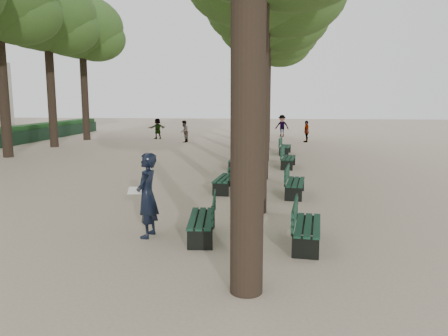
# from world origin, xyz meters

# --- Properties ---
(ground) EXTENTS (120.00, 120.00, 0.00)m
(ground) POSITION_xyz_m (0.00, 0.00, 0.00)
(ground) COLOR tan
(ground) RESTS_ON ground
(tree_central_3) EXTENTS (6.00, 6.00, 9.95)m
(tree_central_3) POSITION_xyz_m (1.50, 13.00, 7.65)
(tree_central_3) COLOR #33261C
(tree_central_3) RESTS_ON ground
(tree_central_4) EXTENTS (6.00, 6.00, 9.95)m
(tree_central_4) POSITION_xyz_m (1.50, 18.00, 7.65)
(tree_central_4) COLOR #33261C
(tree_central_4) RESTS_ON ground
(tree_central_5) EXTENTS (6.00, 6.00, 9.95)m
(tree_central_5) POSITION_xyz_m (1.50, 23.00, 7.65)
(tree_central_5) COLOR #33261C
(tree_central_5) RESTS_ON ground
(tree_far_4) EXTENTS (6.00, 6.00, 10.45)m
(tree_far_4) POSITION_xyz_m (-12.00, 18.00, 8.14)
(tree_far_4) COLOR #33261C
(tree_far_4) RESTS_ON ground
(tree_far_5) EXTENTS (6.00, 6.00, 10.45)m
(tree_far_5) POSITION_xyz_m (-12.00, 23.00, 8.14)
(tree_far_5) COLOR #33261C
(tree_far_5) RESTS_ON ground
(bench_left_0) EXTENTS (0.75, 1.85, 0.92)m
(bench_left_0) POSITION_xyz_m (0.37, 0.62, 0.27)
(bench_left_0) COLOR black
(bench_left_0) RESTS_ON ground
(bench_left_1) EXTENTS (0.75, 1.85, 0.92)m
(bench_left_1) POSITION_xyz_m (0.37, 5.61, 0.27)
(bench_left_1) COLOR black
(bench_left_1) RESTS_ON ground
(bench_left_2) EXTENTS (0.64, 1.82, 0.92)m
(bench_left_2) POSITION_xyz_m (0.37, 10.27, 0.27)
(bench_left_2) COLOR black
(bench_left_2) RESTS_ON ground
(bench_left_3) EXTENTS (0.75, 1.85, 0.92)m
(bench_left_3) POSITION_xyz_m (0.37, 15.72, 0.27)
(bench_left_3) COLOR black
(bench_left_3) RESTS_ON ground
(bench_right_0) EXTENTS (0.76, 1.85, 0.92)m
(bench_right_0) POSITION_xyz_m (2.63, 0.35, 0.27)
(bench_right_0) COLOR black
(bench_right_0) RESTS_ON ground
(bench_right_1) EXTENTS (0.76, 1.85, 0.92)m
(bench_right_1) POSITION_xyz_m (2.63, 5.16, 0.27)
(bench_right_1) COLOR black
(bench_right_1) RESTS_ON ground
(bench_right_2) EXTENTS (0.78, 1.86, 0.92)m
(bench_right_2) POSITION_xyz_m (2.63, 10.94, 0.27)
(bench_right_2) COLOR black
(bench_right_2) RESTS_ON ground
(bench_right_3) EXTENTS (0.77, 1.85, 0.92)m
(bench_right_3) POSITION_xyz_m (2.63, 15.81, 0.27)
(bench_right_3) COLOR black
(bench_right_3) RESTS_ON ground
(man_with_map) EXTENTS (0.66, 0.79, 1.89)m
(man_with_map) POSITION_xyz_m (-0.84, 0.59, 0.94)
(man_with_map) COLOR black
(man_with_map) RESTS_ON ground
(pedestrian_d) EXTENTS (0.84, 0.68, 1.61)m
(pedestrian_d) POSITION_xyz_m (0.42, 28.88, 0.80)
(pedestrian_d) COLOR #262628
(pedestrian_d) RESTS_ON ground
(pedestrian_b) EXTENTS (1.19, 0.66, 1.77)m
(pedestrian_b) POSITION_xyz_m (2.71, 27.40, 0.88)
(pedestrian_b) COLOR #262628
(pedestrian_b) RESTS_ON ground
(pedestrian_c) EXTENTS (0.35, 0.91, 1.53)m
(pedestrian_c) POSITION_xyz_m (4.33, 22.87, 0.77)
(pedestrian_c) COLOR #262628
(pedestrian_c) RESTS_ON ground
(pedestrian_a) EXTENTS (0.38, 0.78, 1.55)m
(pedestrian_a) POSITION_xyz_m (-4.29, 21.83, 0.77)
(pedestrian_a) COLOR #262628
(pedestrian_a) RESTS_ON ground
(pedestrian_e) EXTENTS (1.29, 1.24, 1.59)m
(pedestrian_e) POSITION_xyz_m (-6.89, 24.39, 0.79)
(pedestrian_e) COLOR #262628
(pedestrian_e) RESTS_ON ground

